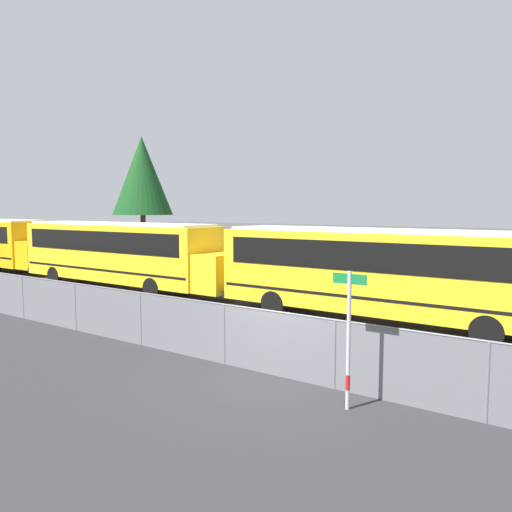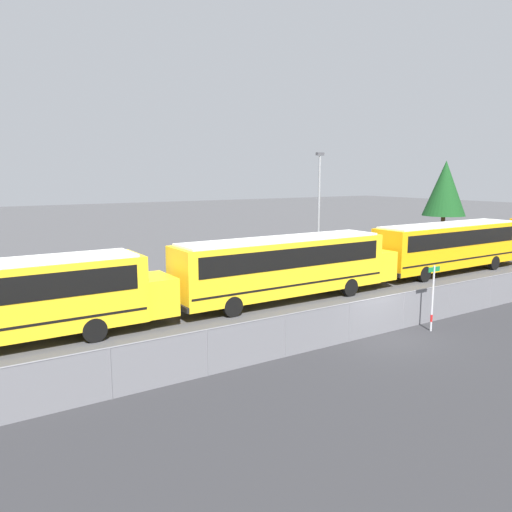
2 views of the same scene
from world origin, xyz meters
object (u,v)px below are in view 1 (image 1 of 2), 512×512
Objects in this scene: school_bus_2 at (121,250)px; school_bus_3 at (388,269)px; street_sign at (349,337)px; tree_0 at (142,176)px.

school_bus_2 and school_bus_3 have the same top height.
school_bus_3 reaches higher than street_sign.
tree_0 reaches higher than school_bus_3.
school_bus_3 is 4.78× the size of street_sign.
school_bus_3 is at bearing 0.45° from school_bus_2.
school_bus_2 is 1.00× the size of school_bus_3.
tree_0 is at bearing 134.38° from school_bus_2.
street_sign is (15.38, -7.29, -0.46)m from school_bus_2.
school_bus_2 is 17.02m from street_sign.
school_bus_2 is 19.46m from tree_0.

